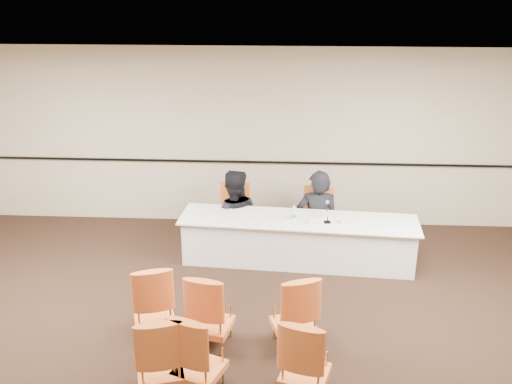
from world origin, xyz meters
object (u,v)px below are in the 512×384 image
panel_table (298,241)px  panelist_second_chair (233,215)px  aud_chair_back_mid (199,351)px  microphone (328,214)px  coffee_cup (343,220)px  panelist_second (233,222)px  aud_chair_front_mid (210,309)px  aud_chair_back_left (159,353)px  panelist_main_chair (317,219)px  water_bottle (294,213)px  aud_chair_front_right (294,310)px  drinking_glass (309,220)px  panelist_main (317,226)px  aud_chair_front_left (153,299)px  aud_chair_back_right (305,356)px

panel_table → panelist_second_chair: size_ratio=3.67×
panel_table → aud_chair_back_mid: bearing=-105.7°
microphone → coffee_cup: (0.22, -0.02, -0.09)m
panelist_second → panelist_second_chair: (0.00, 0.00, 0.13)m
aud_chair_front_mid → aud_chair_back_left: 0.93m
panelist_main_chair → water_bottle: 0.72m
panelist_second_chair → aud_chair_front_right: same height
microphone → aud_chair_front_mid: 2.48m
panel_table → drinking_glass: size_ratio=34.88×
panelist_main → aud_chair_back_left: bearing=64.6°
drinking_glass → aud_chair_back_left: aud_chair_back_left is taller
water_bottle → aud_chair_front_right: 2.07m
panelist_main → coffee_cup: 0.81m
water_bottle → aud_chair_front_mid: 2.32m
aud_chair_front_left → panel_table: bearing=29.9°
panelist_main → drinking_glass: panelist_main is taller
panelist_second_chair → aud_chair_front_mid: size_ratio=1.00×
panelist_second → aud_chair_back_right: 3.67m
aud_chair_front_left → coffee_cup: bearing=19.2°
microphone → drinking_glass: microphone is taller
microphone → aud_chair_back_right: bearing=-98.1°
panelist_main_chair → water_bottle: panelist_main_chair is taller
drinking_glass → panelist_second_chair: bearing=147.4°
water_bottle → aud_chair_back_mid: size_ratio=0.23×
panelist_main → panelist_second: size_ratio=1.04×
panelist_second_chair → drinking_glass: (1.17, -0.75, 0.27)m
aud_chair_front_mid → water_bottle: bearing=77.4°
panelist_main_chair → microphone: bearing=-76.1°
aud_chair_front_left → aud_chair_front_right: 1.67m
drinking_glass → aud_chair_back_mid: aud_chair_back_mid is taller
panelist_second_chair → microphone: 1.65m
aud_chair_front_left → aud_chair_back_left: same height
aud_chair_front_mid → aud_chair_front_right: same height
panel_table → coffee_cup: bearing=-7.1°
microphone → aud_chair_back_right: size_ratio=0.31×
coffee_cup → aud_chair_front_right: bearing=-109.9°
panelist_second_chair → aud_chair_back_mid: 3.50m
coffee_cup → aud_chair_front_right: size_ratio=0.13×
aud_chair_front_left → panelist_second: bearing=56.1°
panelist_main_chair → aud_chair_back_left: size_ratio=1.00×
panelist_second → aud_chair_back_left: panelist_second is taller
panel_table → aud_chair_front_left: size_ratio=3.67×
panelist_second → coffee_cup: size_ratio=14.85×
coffee_cup → drinking_glass: bearing=-178.1°
panelist_second_chair → aud_chair_back_mid: bearing=-86.2°
panelist_second → drinking_glass: panelist_second is taller
panelist_main_chair → water_bottle: (-0.38, -0.52, 0.33)m
panelist_main → water_bottle: panelist_main is taller
panelist_main → microphone: panelist_main is taller
panel_table → coffee_cup: size_ratio=29.29×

